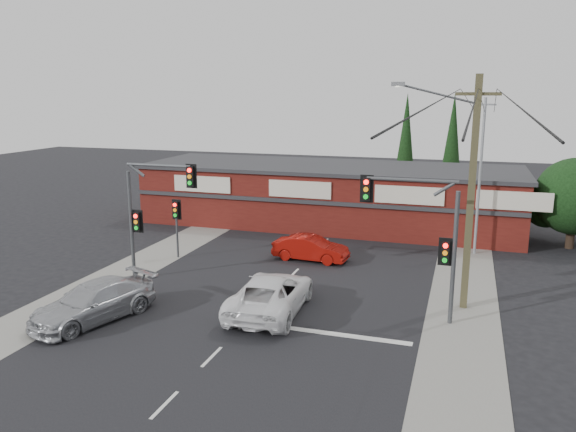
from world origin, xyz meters
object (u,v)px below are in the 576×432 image
(silver_suv, at_px, (93,302))
(utility_pole, at_px, (468,186))
(shop_building, at_px, (329,194))
(white_suv, at_px, (271,294))
(red_sedan, at_px, (311,248))

(silver_suv, bearing_deg, utility_pole, 42.11)
(silver_suv, height_order, utility_pole, utility_pole)
(utility_pole, bearing_deg, shop_building, 123.76)
(white_suv, bearing_deg, shop_building, -87.39)
(silver_suv, distance_m, utility_pole, 16.37)
(red_sedan, height_order, utility_pole, utility_pole)
(white_suv, xyz_separation_m, red_sedan, (-0.41, 7.89, -0.12))
(shop_building, height_order, utility_pole, utility_pole)
(silver_suv, xyz_separation_m, red_sedan, (6.28, 10.96, -0.09))
(silver_suv, xyz_separation_m, utility_pole, (14.46, 6.14, 4.61))
(white_suv, distance_m, shop_building, 17.19)
(red_sedan, xyz_separation_m, utility_pole, (8.17, -4.82, 4.70))
(silver_suv, bearing_deg, white_suv, 43.73)
(silver_suv, height_order, red_sedan, silver_suv)
(red_sedan, bearing_deg, utility_pole, -116.39)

